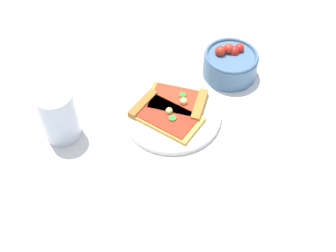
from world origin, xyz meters
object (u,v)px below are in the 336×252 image
Objects in this scene: plate at (172,114)px; paper_napkin at (206,243)px; pizza_slice_far at (163,114)px; soda_glass at (59,117)px; pizza_slice_near at (180,102)px; salad_bowl at (230,63)px.

plate is 0.31m from paper_napkin.
soda_glass is at bearing 87.02° from pizza_slice_far.
salad_bowl is (0.08, -0.15, 0.01)m from pizza_slice_near.
soda_glass is 0.40m from paper_napkin.
soda_glass is at bearing 103.74° from salad_bowl.
plate is 0.25m from soda_glass.
pizza_slice_far is 1.29× the size of salad_bowl.
salad_bowl is at bearing -76.26° from soda_glass.
paper_napkin is at bearing -178.03° from pizza_slice_far.
plate is 0.03m from pizza_slice_far.
soda_glass reaches higher than salad_bowl.
salad_bowl is at bearing -23.69° from paper_napkin.
plate is 1.85× the size of soda_glass.
soda_glass is at bearing 36.26° from paper_napkin.
plate is at bearing -2.09° from paper_napkin.
salad_bowl is (0.11, -0.19, 0.01)m from pizza_slice_far.
pizza_slice_far is at bearing 106.36° from plate.
soda_glass is at bearing 88.80° from plate.
pizza_slice_far is at bearing 121.38° from pizza_slice_near.
pizza_slice_near is 0.34m from paper_napkin.
plate is 0.20m from salad_bowl.
pizza_slice_near reaches higher than paper_napkin.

